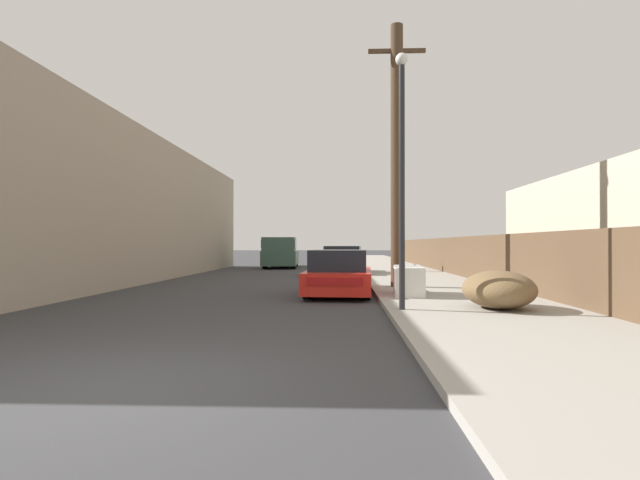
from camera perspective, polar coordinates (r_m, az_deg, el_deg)
name	(u,v)px	position (r m, az deg, el deg)	size (l,w,h in m)	color
ground_plane	(112,392)	(5.52, -22.66, -15.72)	(220.00, 220.00, 0.00)	#38383A
sidewalk_curb	(395,269)	(28.53, 8.53, -3.26)	(4.20, 63.00, 0.12)	#9E998E
discarded_fridge	(408,280)	(13.40, 10.06, -4.57)	(0.89, 1.90, 0.77)	silver
parked_sports_car_red	(339,275)	(14.22, 2.20, -3.99)	(2.00, 4.11, 1.29)	red
car_parked_mid	(343,261)	(23.38, 2.68, -2.46)	(2.16, 4.50, 1.36)	black
pickup_truck	(281,253)	(30.53, -4.53, -1.47)	(2.30, 5.79, 1.84)	#385647
utility_pole	(397,153)	(16.10, 8.78, 9.76)	(1.80, 0.39, 8.25)	#4C3826
street_lamp	(402,162)	(10.46, 9.34, 8.77)	(0.26, 0.26, 5.26)	#232326
brush_pile	(499,289)	(11.05, 19.74, -5.33)	(1.45, 1.92, 0.79)	brown
wooden_fence	(438,254)	(26.42, 13.29, -1.57)	(0.08, 44.72, 1.63)	brown
building_left_block	(76,209)	(22.11, -26.11, 3.15)	(7.00, 26.00, 5.66)	tan
pedestrian	(394,252)	(25.13, 8.51, -1.40)	(0.34, 0.34, 1.78)	#282D42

